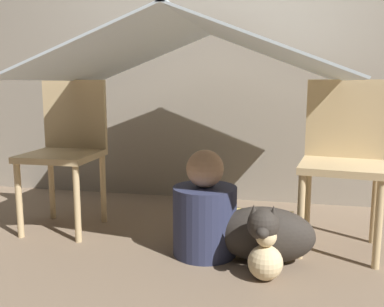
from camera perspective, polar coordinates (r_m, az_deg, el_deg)
The scene contains 9 objects.
ground_plane at distance 2.36m, azimuth -0.74°, elevation -12.48°, with size 8.80×8.80×0.00m, color #7A6651.
wall_back at distance 3.23m, azimuth 3.47°, elevation 16.02°, with size 7.00×0.05×2.50m.
chair_left at distance 2.70m, azimuth -16.33°, elevation 1.03°, with size 0.42×0.42×0.90m.
chair_right at distance 2.40m, azimuth 19.47°, elevation -0.15°, with size 0.47×0.47×0.90m.
sheet_canopy at distance 2.33m, azimuth -0.00°, elevation 13.64°, with size 1.59×1.20×0.31m.
person_front at distance 2.21m, azimuth 1.72°, elevation -7.90°, with size 0.33×0.33×0.55m.
dog at distance 2.15m, azimuth 9.62°, elevation -10.47°, with size 0.49×0.41×0.34m.
floor_cushion at distance 2.55m, azimuth 8.11°, elevation -9.61°, with size 0.47×0.37×0.10m.
plush_toy at distance 2.00m, azimuth 9.76°, elevation -13.55°, with size 0.16×0.16×0.25m.
Camera 1 is at (0.49, -2.13, 0.88)m, focal length 40.00 mm.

